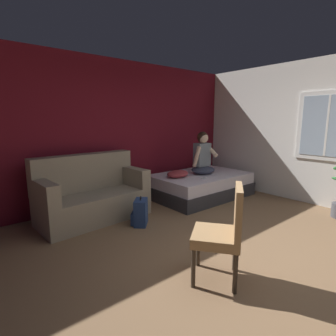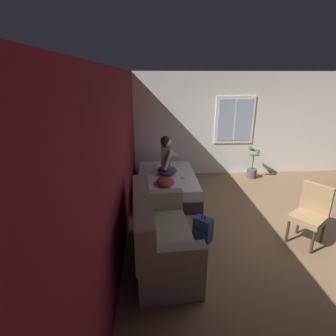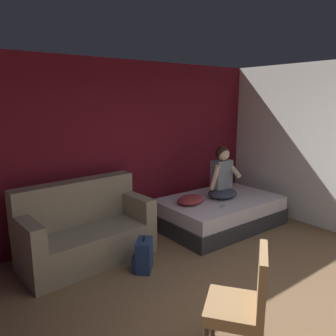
% 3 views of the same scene
% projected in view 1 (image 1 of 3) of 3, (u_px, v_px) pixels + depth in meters
% --- Properties ---
extents(ground_plane, '(40.00, 40.00, 0.00)m').
position_uv_depth(ground_plane, '(251.00, 269.00, 2.85)').
color(ground_plane, brown).
extents(wall_back_accent, '(10.73, 0.16, 2.70)m').
position_uv_depth(wall_back_accent, '(111.00, 133.00, 4.98)').
color(wall_back_accent, maroon).
rests_on(wall_back_accent, ground).
extents(bed, '(2.02, 1.32, 0.48)m').
position_uv_depth(bed, '(201.00, 185.00, 5.52)').
color(bed, '#2D2D33').
rests_on(bed, ground).
extents(couch, '(1.75, 0.94, 1.04)m').
position_uv_depth(couch, '(92.00, 195.00, 4.26)').
color(couch, gray).
rests_on(couch, ground).
extents(side_chair, '(0.64, 0.64, 0.98)m').
position_uv_depth(side_chair, '(224.00, 230.00, 2.57)').
color(side_chair, '#382D23').
rests_on(side_chair, ground).
extents(person_seated, '(0.54, 0.47, 0.88)m').
position_uv_depth(person_seated, '(203.00, 157.00, 5.45)').
color(person_seated, '#383D51').
rests_on(person_seated, bed).
extents(backpack, '(0.35, 0.35, 0.46)m').
position_uv_depth(backpack, '(140.00, 213.00, 4.01)').
color(backpack, navy).
rests_on(backpack, ground).
extents(throw_pillow, '(0.54, 0.44, 0.14)m').
position_uv_depth(throw_pillow, '(178.00, 174.00, 5.14)').
color(throw_pillow, '#993338').
rests_on(throw_pillow, bed).
extents(cell_phone, '(0.16, 0.10, 0.01)m').
position_uv_depth(cell_phone, '(204.00, 178.00, 5.06)').
color(cell_phone, '#B7B7BC').
rests_on(cell_phone, bed).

